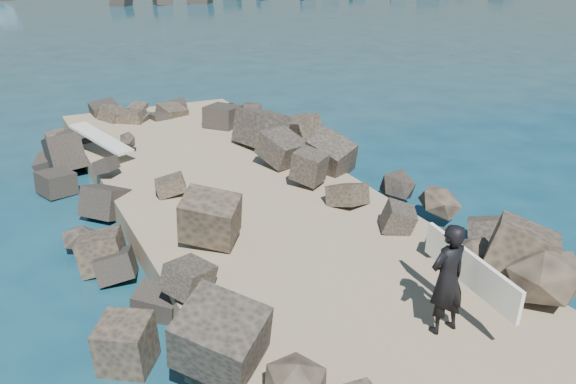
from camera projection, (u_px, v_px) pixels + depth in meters
name	position (u px, v px, depth m)	size (l,w,h in m)	color
ground	(269.00, 238.00, 14.78)	(800.00, 800.00, 0.00)	#0F384C
jetty	(310.00, 263.00, 12.99)	(6.00, 26.00, 0.60)	#8C7759
riprap_left	(162.00, 274.00, 12.16)	(2.60, 22.00, 1.00)	black
riprap_right	(413.00, 220.00, 14.52)	(2.60, 22.00, 1.00)	#262421
surfboard_resting	(102.00, 142.00, 18.18)	(0.55, 2.19, 0.07)	beige
surfer_with_board	(451.00, 278.00, 9.95)	(0.88, 2.30, 1.85)	black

